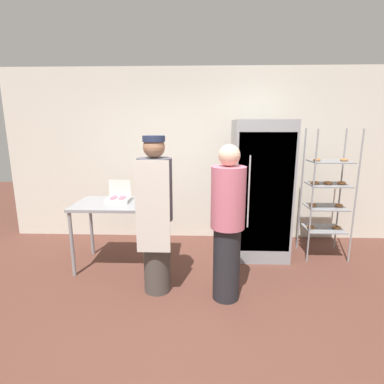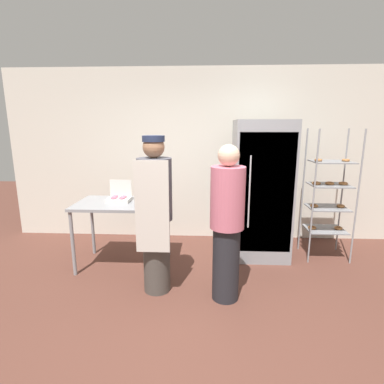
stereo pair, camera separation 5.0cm
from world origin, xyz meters
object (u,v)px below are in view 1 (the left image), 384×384
object	(u,v)px
baking_rack	(327,195)
blender_pitcher	(140,194)
person_baker	(156,214)
person_customer	(227,224)
donut_box	(118,198)
refrigerator	(260,190)

from	to	relation	value
baking_rack	blender_pitcher	size ratio (longest dim) A/B	6.69
blender_pitcher	person_baker	world-z (taller)	person_baker
person_customer	donut_box	bearing A→B (deg)	149.77
refrigerator	blender_pitcher	xyz separation A→B (m)	(-1.60, -0.45, 0.03)
blender_pitcher	person_customer	size ratio (longest dim) A/B	0.16
refrigerator	person_customer	distance (m)	1.31
baking_rack	person_customer	xyz separation A→B (m)	(-1.47, -1.16, -0.04)
refrigerator	person_baker	xyz separation A→B (m)	(-1.31, -1.06, -0.05)
donut_box	blender_pitcher	world-z (taller)	donut_box
baking_rack	donut_box	size ratio (longest dim) A/B	6.07
donut_box	blender_pitcher	distance (m)	0.31
refrigerator	donut_box	world-z (taller)	refrigerator
blender_pitcher	baking_rack	bearing A→B (deg)	9.68
baking_rack	blender_pitcher	bearing A→B (deg)	-170.32
blender_pitcher	person_baker	bearing A→B (deg)	-63.85
donut_box	person_customer	size ratio (longest dim) A/B	0.18
refrigerator	person_customer	world-z (taller)	refrigerator
baking_rack	blender_pitcher	world-z (taller)	baking_rack
blender_pitcher	person_customer	bearing A→B (deg)	-34.49
refrigerator	person_baker	bearing A→B (deg)	-141.11
refrigerator	donut_box	size ratio (longest dim) A/B	6.45
refrigerator	blender_pitcher	bearing A→B (deg)	-164.18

